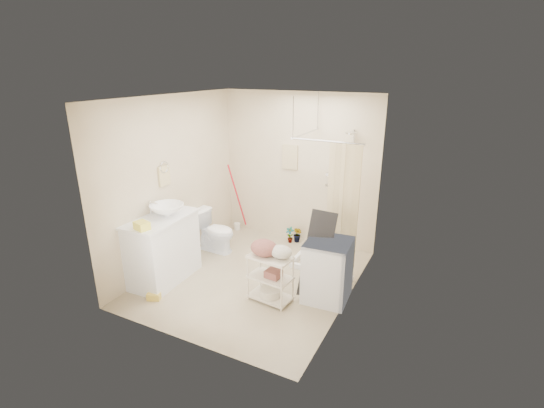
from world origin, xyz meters
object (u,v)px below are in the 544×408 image
at_px(vanity, 163,249).
at_px(washing_machine, 328,270).
at_px(toilet, 215,231).
at_px(laundry_rack, 270,274).

bearing_deg(vanity, washing_machine, 11.79).
relative_size(toilet, washing_machine, 0.85).
bearing_deg(vanity, laundry_rack, 4.38).
distance_m(washing_machine, laundry_rack, 0.76).
bearing_deg(laundry_rack, toilet, 154.70).
bearing_deg(washing_machine, toilet, 162.05).
xyz_separation_m(toilet, washing_machine, (2.18, -0.55, 0.06)).
bearing_deg(laundry_rack, washing_machine, 36.88).
bearing_deg(toilet, vanity, 176.25).
distance_m(vanity, toilet, 1.15).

